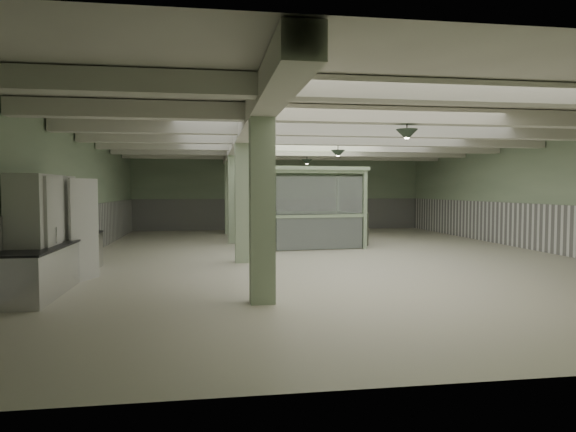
{
  "coord_description": "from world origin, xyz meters",
  "views": [
    {
      "loc": [
        -3.41,
        -14.78,
        1.97
      ],
      "look_at": [
        -1.45,
        -2.15,
        1.3
      ],
      "focal_mm": 32.0,
      "sensor_mm": 36.0,
      "label": 1
    }
  ],
  "objects": [
    {
      "name": "floor",
      "position": [
        0.0,
        0.0,
        0.0
      ],
      "size": [
        20.0,
        20.0,
        0.0
      ],
      "primitive_type": "plane",
      "color": "beige",
      "rests_on": "ground"
    },
    {
      "name": "ceiling",
      "position": [
        0.0,
        0.0,
        3.6
      ],
      "size": [
        14.0,
        20.0,
        0.02
      ],
      "primitive_type": "cube",
      "color": "silver",
      "rests_on": "wall_back"
    },
    {
      "name": "wall_back",
      "position": [
        0.0,
        10.0,
        1.8
      ],
      "size": [
        14.0,
        0.02,
        3.6
      ],
      "primitive_type": "cube",
      "color": "#A0B591",
      "rests_on": "floor"
    },
    {
      "name": "wall_front",
      "position": [
        0.0,
        -10.0,
        1.8
      ],
      "size": [
        14.0,
        0.02,
        3.6
      ],
      "primitive_type": "cube",
      "color": "#A0B591",
      "rests_on": "floor"
    },
    {
      "name": "wall_left",
      "position": [
        -7.0,
        0.0,
        1.8
      ],
      "size": [
        0.02,
        20.0,
        3.6
      ],
      "primitive_type": "cube",
      "color": "#A0B591",
      "rests_on": "floor"
    },
    {
      "name": "wall_right",
      "position": [
        7.0,
        0.0,
        1.8
      ],
      "size": [
        0.02,
        20.0,
        3.6
      ],
      "primitive_type": "cube",
      "color": "#A0B591",
      "rests_on": "floor"
    },
    {
      "name": "wainscot_left",
      "position": [
        -6.97,
        0.0,
        0.75
      ],
      "size": [
        0.05,
        19.9,
        1.5
      ],
      "primitive_type": "cube",
      "color": "white",
      "rests_on": "floor"
    },
    {
      "name": "wainscot_right",
      "position": [
        6.97,
        0.0,
        0.75
      ],
      "size": [
        0.05,
        19.9,
        1.5
      ],
      "primitive_type": "cube",
      "color": "white",
      "rests_on": "floor"
    },
    {
      "name": "wainscot_back",
      "position": [
        0.0,
        9.97,
        0.75
      ],
      "size": [
        13.9,
        0.05,
        1.5
      ],
      "primitive_type": "cube",
      "color": "white",
      "rests_on": "floor"
    },
    {
      "name": "girder",
      "position": [
        -2.5,
        0.0,
        3.38
      ],
      "size": [
        0.45,
        19.9,
        0.4
      ],
      "primitive_type": "cube",
      "color": "beige",
      "rests_on": "ceiling"
    },
    {
      "name": "beam_a",
      "position": [
        0.0,
        -7.5,
        3.42
      ],
      "size": [
        13.9,
        0.35,
        0.32
      ],
      "primitive_type": "cube",
      "color": "beige",
      "rests_on": "ceiling"
    },
    {
      "name": "beam_b",
      "position": [
        0.0,
        -5.0,
        3.42
      ],
      "size": [
        13.9,
        0.35,
        0.32
      ],
      "primitive_type": "cube",
      "color": "beige",
      "rests_on": "ceiling"
    },
    {
      "name": "beam_c",
      "position": [
        0.0,
        -2.5,
        3.42
      ],
      "size": [
        13.9,
        0.35,
        0.32
      ],
      "primitive_type": "cube",
      "color": "beige",
      "rests_on": "ceiling"
    },
    {
      "name": "beam_d",
      "position": [
        0.0,
        0.0,
        3.42
      ],
      "size": [
        13.9,
        0.35,
        0.32
      ],
      "primitive_type": "cube",
      "color": "beige",
      "rests_on": "ceiling"
    },
    {
      "name": "beam_e",
      "position": [
        0.0,
        2.5,
        3.42
      ],
      "size": [
        13.9,
        0.35,
        0.32
      ],
      "primitive_type": "cube",
      "color": "beige",
      "rests_on": "ceiling"
    },
    {
      "name": "beam_f",
      "position": [
        0.0,
        5.0,
        3.42
      ],
      "size": [
        13.9,
        0.35,
        0.32
      ],
      "primitive_type": "cube",
      "color": "beige",
      "rests_on": "ceiling"
    },
    {
      "name": "beam_g",
      "position": [
        0.0,
        7.5,
        3.42
      ],
      "size": [
        13.9,
        0.35,
        0.32
      ],
      "primitive_type": "cube",
      "color": "beige",
      "rests_on": "ceiling"
    },
    {
      "name": "column_a",
      "position": [
        -2.5,
        -6.0,
        1.8
      ],
      "size": [
        0.42,
        0.42,
        3.6
      ],
      "primitive_type": "cube",
      "color": "#A5BB96",
      "rests_on": "floor"
    },
    {
      "name": "column_b",
      "position": [
        -2.5,
        -1.0,
        1.8
      ],
      "size": [
        0.42,
        0.42,
        3.6
      ],
      "primitive_type": "cube",
      "color": "#A5BB96",
      "rests_on": "floor"
    },
    {
      "name": "column_c",
      "position": [
        -2.5,
        4.0,
        1.8
      ],
      "size": [
        0.42,
        0.42,
        3.6
      ],
      "primitive_type": "cube",
      "color": "#A5BB96",
      "rests_on": "floor"
    },
    {
      "name": "column_d",
      "position": [
        -2.5,
        8.0,
        1.8
      ],
      "size": [
        0.42,
        0.42,
        3.6
      ],
      "primitive_type": "cube",
      "color": "#A5BB96",
      "rests_on": "floor"
    },
    {
      "name": "pendant_front",
      "position": [
        0.5,
        -5.0,
        3.05
      ],
      "size": [
        0.44,
        0.44,
        0.22
      ],
      "primitive_type": "cone",
      "rotation": [
        3.14,
        0.0,
        0.0
      ],
      "color": "#2E3D2F",
      "rests_on": "ceiling"
    },
    {
      "name": "pendant_mid",
      "position": [
        0.5,
        0.5,
        3.05
      ],
      "size": [
        0.44,
        0.44,
        0.22
      ],
      "primitive_type": "cone",
      "rotation": [
        3.14,
        0.0,
        0.0
      ],
      "color": "#2E3D2F",
      "rests_on": "ceiling"
    },
    {
      "name": "pendant_back",
      "position": [
        0.5,
        5.5,
        3.05
      ],
      "size": [
        0.44,
        0.44,
        0.22
      ],
      "primitive_type": "cone",
      "rotation": [
        3.14,
        0.0,
        0.0
      ],
      "color": "#2E3D2F",
      "rests_on": "ceiling"
    },
    {
      "name": "prep_counter",
      "position": [
        -6.54,
        -3.57,
        0.46
      ],
      "size": [
        0.89,
        5.11,
        0.91
      ],
      "color": "silver",
      "rests_on": "floor"
    },
    {
      "name": "pitcher_near",
      "position": [
        -6.65,
        -4.13,
        1.03
      ],
      "size": [
        0.19,
        0.21,
        0.27
      ],
      "primitive_type": null,
      "rotation": [
        0.0,
        0.0,
        0.02
      ],
      "color": "silver",
      "rests_on": "prep_counter"
    },
    {
      "name": "pitcher_far",
      "position": [
        -6.66,
        -3.15,
        1.05
      ],
      "size": [
        0.26,
        0.29,
        0.31
      ],
      "primitive_type": null,
      "rotation": [
        0.0,
        0.0,
        -0.24
      ],
      "color": "silver",
      "rests_on": "prep_counter"
    },
    {
      "name": "veg_colander",
      "position": [
        -6.45,
        -2.52,
        1.01
      ],
      "size": [
        0.56,
        0.56,
        0.21
      ],
      "primitive_type": null,
      "rotation": [
        0.0,
        0.0,
        0.2
      ],
      "color": "#38383C",
      "rests_on": "prep_counter"
    },
    {
      "name": "orange_bowl",
      "position": [
        -6.41,
        -2.51,
        0.95
      ],
      "size": [
        0.33,
        0.33,
        0.09
      ],
      "primitive_type": "cylinder",
      "rotation": [
        0.0,
        0.0,
        -0.32
      ],
      "color": "#B2B2B7",
      "rests_on": "prep_counter"
    },
    {
      "name": "walkin_cooler",
      "position": [
        -6.62,
        -4.0,
        1.15
      ],
      "size": [
        0.99,
        2.51,
        2.3
      ],
      "color": "silver",
      "rests_on": "floor"
    },
    {
      "name": "guard_booth",
      "position": [
        0.02,
        2.66,
        1.81
      ],
      "size": [
        3.61,
        3.14,
        2.7
      ],
      "rotation": [
        0.0,
        0.0,
        0.1
      ],
      "color": "#A7C29B",
      "rests_on": "floor"
    },
    {
      "name": "filing_cabinet",
      "position": [
        1.93,
        2.51,
        0.57
      ],
      "size": [
        0.53,
        0.62,
        1.14
      ],
      "primitive_type": "cube",
      "rotation": [
        0.0,
        0.0,
        -0.35
      ],
      "color": "#4F5244",
      "rests_on": "floor"
    }
  ]
}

